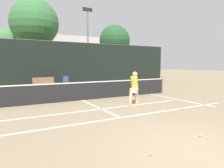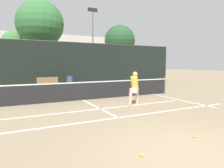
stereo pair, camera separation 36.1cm
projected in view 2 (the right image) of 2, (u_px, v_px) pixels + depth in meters
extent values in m
plane|color=#937F60|center=(187.00, 153.00, 4.20)|extent=(100.00, 100.00, 0.00)
cube|color=white|center=(118.00, 118.00, 6.94)|extent=(11.00, 0.10, 0.01)
cube|color=white|center=(100.00, 109.00, 8.31)|extent=(8.25, 0.10, 0.01)
cube|color=white|center=(97.00, 107.00, 8.65)|extent=(0.10, 3.85, 0.01)
cube|color=white|center=(175.00, 99.00, 10.66)|extent=(0.10, 4.85, 0.01)
cylinder|color=slate|center=(165.00, 85.00, 12.76)|extent=(0.09, 0.09, 1.07)
cube|color=#232326|center=(83.00, 91.00, 10.32)|extent=(11.00, 0.02, 0.95)
cube|color=white|center=(83.00, 82.00, 10.27)|extent=(11.00, 0.03, 0.06)
cube|color=black|center=(55.00, 64.00, 16.68)|extent=(24.00, 0.06, 3.73)
cylinder|color=slate|center=(54.00, 41.00, 16.49)|extent=(24.00, 0.04, 0.04)
cylinder|color=#DBAD84|center=(137.00, 96.00, 9.39)|extent=(0.14, 0.14, 0.70)
cylinder|color=#DBAD84|center=(131.00, 97.00, 8.88)|extent=(0.29, 0.25, 0.81)
cylinder|color=white|center=(134.00, 90.00, 9.10)|extent=(0.30, 0.30, 0.21)
cylinder|color=yellow|center=(135.00, 83.00, 9.12)|extent=(0.45, 0.39, 0.72)
sphere|color=#DBAD84|center=(135.00, 74.00, 9.11)|extent=(0.23, 0.23, 0.23)
cylinder|color=#262628|center=(131.00, 89.00, 9.39)|extent=(0.28, 0.17, 0.03)
torus|color=#262628|center=(135.00, 88.00, 9.65)|extent=(0.46, 0.46, 0.02)
cylinder|color=beige|center=(135.00, 88.00, 9.65)|extent=(0.35, 0.35, 0.01)
sphere|color=#D1E033|center=(195.00, 137.00, 5.05)|extent=(0.07, 0.07, 0.07)
sphere|color=#D1E033|center=(189.00, 104.00, 9.16)|extent=(0.07, 0.07, 0.07)
sphere|color=#D1E033|center=(141.00, 155.00, 4.04)|extent=(0.07, 0.07, 0.07)
sphere|color=#D1E033|center=(122.00, 106.00, 8.65)|extent=(0.07, 0.07, 0.07)
sphere|color=#D1E033|center=(183.00, 109.00, 8.22)|extent=(0.07, 0.07, 0.07)
cube|color=olive|center=(48.00, 83.00, 15.22)|extent=(1.62, 0.48, 0.04)
cube|color=olive|center=(47.00, 80.00, 15.35)|extent=(1.59, 0.16, 0.42)
cube|color=#333338|center=(40.00, 86.00, 14.91)|extent=(0.06, 0.32, 0.44)
cube|color=#333338|center=(57.00, 85.00, 15.57)|extent=(0.06, 0.32, 0.44)
cylinder|color=#384C7F|center=(70.00, 81.00, 16.26)|extent=(0.49, 0.49, 0.92)
cylinder|color=black|center=(70.00, 75.00, 16.21)|extent=(0.52, 0.52, 0.04)
cube|color=#B7B7BC|center=(72.00, 77.00, 21.27)|extent=(1.66, 4.02, 0.87)
cube|color=#1E2328|center=(72.00, 71.00, 21.01)|extent=(1.39, 2.41, 0.58)
cylinder|color=black|center=(75.00, 78.00, 22.76)|extent=(0.18, 0.60, 0.60)
cylinder|color=black|center=(82.00, 79.00, 20.47)|extent=(0.18, 0.60, 0.60)
cylinder|color=slate|center=(93.00, 46.00, 23.28)|extent=(0.16, 0.16, 7.89)
cube|color=#262628|center=(93.00, 10.00, 22.87)|extent=(1.10, 0.24, 0.36)
cylinder|color=brown|center=(17.00, 68.00, 21.93)|extent=(0.28, 0.28, 2.88)
sphere|color=#477F42|center=(16.00, 44.00, 21.68)|extent=(3.17, 3.17, 3.17)
cylinder|color=brown|center=(41.00, 61.00, 20.44)|extent=(0.28, 0.28, 4.27)
sphere|color=#38753D|center=(40.00, 24.00, 20.07)|extent=(4.69, 4.69, 4.69)
cylinder|color=brown|center=(120.00, 65.00, 25.11)|extent=(0.28, 0.28, 3.45)
sphere|color=#28562D|center=(120.00, 41.00, 24.81)|extent=(3.80, 3.80, 3.80)
cube|color=beige|center=(32.00, 54.00, 33.87)|extent=(36.00, 2.40, 6.99)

